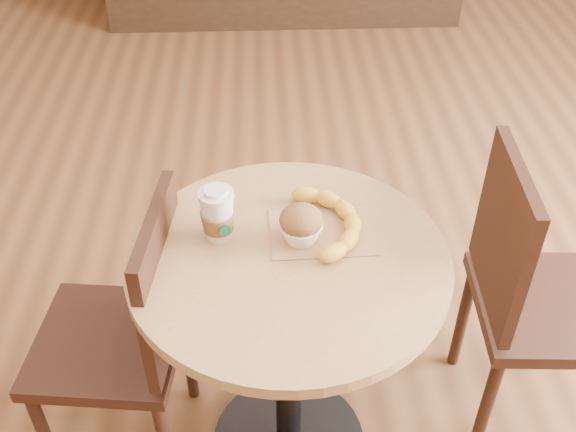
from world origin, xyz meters
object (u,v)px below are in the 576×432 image
object	(u,v)px
coffee_cup	(218,216)
muffin	(301,225)
chair_left	(129,332)
cafe_table	(289,317)
chair_right	(531,293)
banana	(331,222)

from	to	relation	value
coffee_cup	muffin	bearing A→B (deg)	-31.61
coffee_cup	chair_left	bearing A→B (deg)	162.14
chair_left	muffin	world-z (taller)	chair_left
cafe_table	chair_right	xyz separation A→B (m)	(0.65, 0.11, -0.06)
chair_left	banana	world-z (taller)	chair_left
chair_right	banana	size ratio (longest dim) A/B	3.10
cafe_table	banana	size ratio (longest dim) A/B	2.61
coffee_cup	cafe_table	bearing A→B (deg)	-48.79
chair_left	banana	distance (m)	0.59
cafe_table	chair_left	world-z (taller)	chair_left
chair_left	coffee_cup	distance (m)	0.43
coffee_cup	muffin	xyz separation A→B (m)	(0.19, -0.02, -0.01)
muffin	coffee_cup	bearing A→B (deg)	173.02
cafe_table	muffin	distance (m)	0.26
coffee_cup	muffin	size ratio (longest dim) A/B	1.33
chair_left	coffee_cup	world-z (taller)	coffee_cup
cafe_table	coffee_cup	size ratio (longest dim) A/B	5.55
chair_left	chair_right	size ratio (longest dim) A/B	0.95
cafe_table	banana	distance (m)	0.26
cafe_table	coffee_cup	bearing A→B (deg)	155.84
coffee_cup	banana	bearing A→B (deg)	-21.60
chair_left	banana	bearing A→B (deg)	101.37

